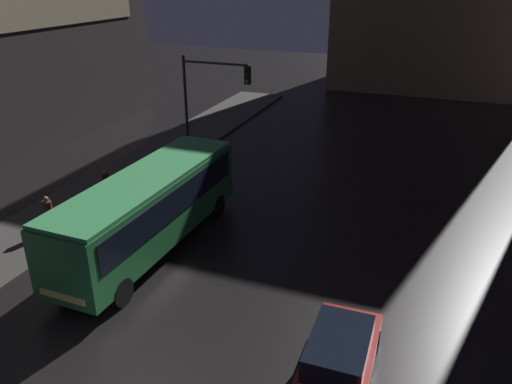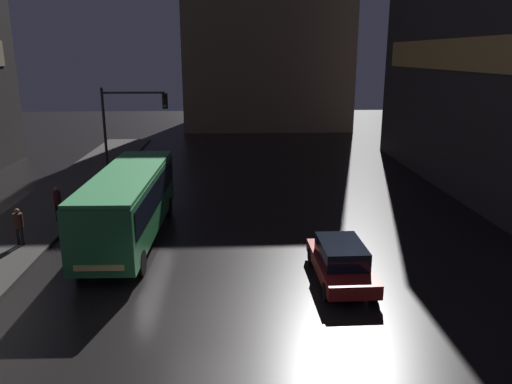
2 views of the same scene
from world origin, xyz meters
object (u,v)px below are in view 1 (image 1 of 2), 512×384
Objects in this scene: pedestrian_near at (48,211)px; traffic_light_main at (208,94)px; bus_near at (149,204)px; pedestrian_mid at (106,184)px; car_taxi at (338,358)px.

traffic_light_main is (2.92, 9.44, 3.14)m from pedestrian_near.
bus_near is at bearing 18.01° from pedestrian_near.
pedestrian_mid is (-4.01, 2.55, -0.79)m from bus_near.
car_taxi is 17.09m from traffic_light_main.
traffic_light_main reaches higher than pedestrian_near.
pedestrian_mid is at bearing 89.70° from pedestrian_near.
pedestrian_mid is at bearing -31.21° from bus_near.
traffic_light_main is at bearing -53.21° from car_taxi.
pedestrian_near is at bearing -16.99° from car_taxi.
car_taxi is 2.76× the size of pedestrian_near.
pedestrian_mid is at bearing -29.89° from car_taxi.
traffic_light_main reaches higher than pedestrian_mid.
pedestrian_mid is 7.38m from traffic_light_main.
car_taxi is at bearing 36.89° from pedestrian_mid.
pedestrian_near is 0.26× the size of traffic_light_main.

